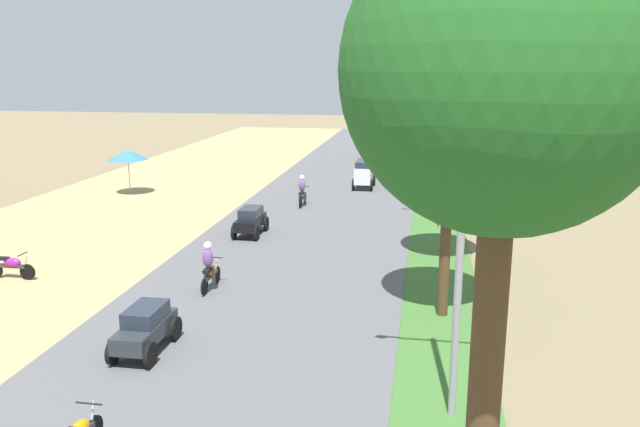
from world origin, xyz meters
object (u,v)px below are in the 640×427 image
object	(u,v)px
vendor_umbrella	(128,155)
streetlamp_mid	(445,126)
median_tree_fifth	(438,62)
utility_pole_near	(487,121)
streetlamp_far	(438,103)
motorbike_ahead_third	(210,267)
median_tree_fourth	(446,53)
median_tree_sixth	(438,56)
median_tree_second	(451,117)
median_tree_third	(452,126)
car_sedan_charcoal	(145,327)
parked_motorbike_third	(11,265)
median_tree_nearest	(505,82)
car_van_white	(364,172)
motorbike_ahead_fourth	(302,191)
streetlamp_near	(463,191)

from	to	relation	value
vendor_umbrella	streetlamp_mid	world-z (taller)	streetlamp_mid
median_tree_fifth	utility_pole_near	bearing A→B (deg)	-82.67
streetlamp_far	utility_pole_near	distance (m)	23.71
motorbike_ahead_third	median_tree_fourth	bearing A→B (deg)	65.65
median_tree_sixth	streetlamp_mid	size ratio (longest dim) A/B	1.26
median_tree_sixth	motorbike_ahead_third	xyz separation A→B (m)	(-7.46, -30.25, -7.06)
median_tree_second	median_tree_fourth	world-z (taller)	median_tree_fourth
median_tree_second	median_tree_third	world-z (taller)	median_tree_second
vendor_umbrella	car_sedan_charcoal	xyz separation A→B (m)	(9.70, -19.09, -1.57)
vendor_umbrella	median_tree_fifth	bearing A→B (deg)	31.79
utility_pole_near	car_sedan_charcoal	size ratio (longest dim) A/B	4.21
parked_motorbike_third	median_tree_nearest	bearing A→B (deg)	-40.75
streetlamp_mid	car_van_white	bearing A→B (deg)	116.61
median_tree_sixth	motorbike_ahead_fourth	size ratio (longest dim) A/B	5.66
streetlamp_mid	motorbike_ahead_third	xyz separation A→B (m)	(-7.62, -9.56, -3.83)
streetlamp_near	vendor_umbrella	bearing A→B (deg)	129.86
parked_motorbike_third	median_tree_sixth	distance (m)	34.48
median_tree_third	motorbike_ahead_fourth	xyz separation A→B (m)	(-7.18, 8.36, -4.31)
median_tree_nearest	car_van_white	size ratio (longest dim) A/B	3.65
utility_pole_near	car_van_white	bearing A→B (deg)	124.64
motorbike_ahead_third	motorbike_ahead_fourth	world-z (taller)	same
median_tree_nearest	median_tree_sixth	size ratio (longest dim) A/B	0.86
streetlamp_near	motorbike_ahead_third	distance (m)	10.78
median_tree_fifth	streetlamp_mid	world-z (taller)	median_tree_fifth
car_sedan_charcoal	motorbike_ahead_fourth	xyz separation A→B (m)	(0.67, 17.58, 0.11)
median_tree_fourth	car_van_white	size ratio (longest dim) A/B	4.06
median_tree_fifth	car_sedan_charcoal	distance (m)	31.39
median_tree_fifth	median_tree_sixth	bearing A→B (deg)	89.21
car_sedan_charcoal	motorbike_ahead_third	size ratio (longest dim) A/B	1.26
vendor_umbrella	streetlamp_mid	distance (m)	18.23
car_van_white	median_tree_sixth	bearing A→B (deg)	70.64
utility_pole_near	streetlamp_near	bearing A→B (deg)	-96.41
median_tree_fifth	streetlamp_mid	bearing A→B (deg)	-89.14
vendor_umbrella	median_tree_fourth	distance (m)	18.60
median_tree_nearest	streetlamp_near	bearing A→B (deg)	89.57
car_sedan_charcoal	car_van_white	xyz separation A→B (m)	(3.35, 22.99, 0.28)
median_tree_second	median_tree_fourth	size ratio (longest dim) A/B	0.80
car_van_white	car_sedan_charcoal	bearing A→B (deg)	-98.28
median_tree_second	car_sedan_charcoal	bearing A→B (deg)	-153.34
median_tree_second	streetlamp_mid	xyz separation A→B (m)	(0.10, 10.44, -1.23)
median_tree_sixth	streetlamp_near	xyz separation A→B (m)	(0.16, -36.72, -3.01)
streetlamp_far	car_sedan_charcoal	world-z (taller)	streetlamp_far
median_tree_fifth	motorbike_ahead_third	world-z (taller)	median_tree_fifth
parked_motorbike_third	motorbike_ahead_third	size ratio (longest dim) A/B	1.00
median_tree_second	motorbike_ahead_third	xyz separation A→B (m)	(-7.52, 0.88, -5.06)
motorbike_ahead_third	streetlamp_mid	bearing A→B (deg)	51.45
motorbike_ahead_fourth	median_tree_second	bearing A→B (deg)	-63.20
median_tree_nearest	motorbike_ahead_third	bearing A→B (deg)	120.64
median_tree_sixth	streetlamp_near	world-z (taller)	median_tree_sixth
streetlamp_far	median_tree_second	bearing A→B (deg)	-90.17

